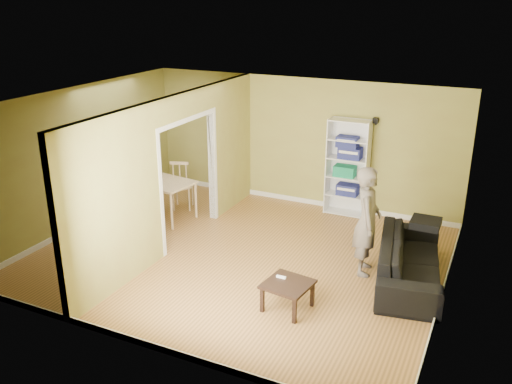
{
  "coord_description": "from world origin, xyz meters",
  "views": [
    {
      "loc": [
        3.72,
        -7.26,
        4.14
      ],
      "look_at": [
        0.2,
        0.2,
        1.1
      ],
      "focal_mm": 38.0,
      "sensor_mm": 36.0,
      "label": 1
    }
  ],
  "objects_px": {
    "coffee_table": "(288,287)",
    "person": "(368,212)",
    "sofa": "(410,254)",
    "dining_table": "(161,185)",
    "chair_near": "(147,206)",
    "bookshelf": "(348,167)",
    "chair_left": "(130,187)",
    "chair_far": "(182,184)"
  },
  "relations": [
    {
      "from": "sofa",
      "to": "person",
      "type": "height_order",
      "value": "person"
    },
    {
      "from": "sofa",
      "to": "chair_near",
      "type": "distance_m",
      "value": 4.7
    },
    {
      "from": "person",
      "to": "chair_near",
      "type": "distance_m",
      "value": 4.05
    },
    {
      "from": "coffee_table",
      "to": "bookshelf",
      "type": "bearing_deg",
      "value": 94.21
    },
    {
      "from": "bookshelf",
      "to": "chair_near",
      "type": "distance_m",
      "value": 3.91
    },
    {
      "from": "coffee_table",
      "to": "chair_far",
      "type": "bearing_deg",
      "value": 142.21
    },
    {
      "from": "person",
      "to": "bookshelf",
      "type": "distance_m",
      "value": 2.46
    },
    {
      "from": "coffee_table",
      "to": "chair_left",
      "type": "bearing_deg",
      "value": 154.28
    },
    {
      "from": "coffee_table",
      "to": "chair_far",
      "type": "xyz_separation_m",
      "value": [
        -3.36,
        2.61,
        0.18
      ]
    },
    {
      "from": "person",
      "to": "chair_near",
      "type": "bearing_deg",
      "value": 79.32
    },
    {
      "from": "chair_near",
      "to": "chair_far",
      "type": "height_order",
      "value": "chair_far"
    },
    {
      "from": "coffee_table",
      "to": "chair_left",
      "type": "height_order",
      "value": "chair_left"
    },
    {
      "from": "chair_left",
      "to": "chair_far",
      "type": "bearing_deg",
      "value": 118.79
    },
    {
      "from": "dining_table",
      "to": "sofa",
      "type": "bearing_deg",
      "value": -5.58
    },
    {
      "from": "coffee_table",
      "to": "person",
      "type": "bearing_deg",
      "value": 65.81
    },
    {
      "from": "dining_table",
      "to": "person",
      "type": "bearing_deg",
      "value": -6.89
    },
    {
      "from": "person",
      "to": "dining_table",
      "type": "bearing_deg",
      "value": 70.3
    },
    {
      "from": "person",
      "to": "coffee_table",
      "type": "distance_m",
      "value": 1.79
    },
    {
      "from": "person",
      "to": "chair_far",
      "type": "bearing_deg",
      "value": 62.13
    },
    {
      "from": "sofa",
      "to": "bookshelf",
      "type": "height_order",
      "value": "bookshelf"
    },
    {
      "from": "chair_left",
      "to": "chair_near",
      "type": "xyz_separation_m",
      "value": [
        0.89,
        -0.66,
        -0.03
      ]
    },
    {
      "from": "coffee_table",
      "to": "chair_left",
      "type": "relative_size",
      "value": 0.61
    },
    {
      "from": "chair_far",
      "to": "coffee_table",
      "type": "bearing_deg",
      "value": 121.9
    },
    {
      "from": "coffee_table",
      "to": "chair_left",
      "type": "xyz_separation_m",
      "value": [
        -4.21,
        2.03,
        0.16
      ]
    },
    {
      "from": "person",
      "to": "chair_far",
      "type": "distance_m",
      "value": 4.22
    },
    {
      "from": "person",
      "to": "coffee_table",
      "type": "height_order",
      "value": "person"
    },
    {
      "from": "dining_table",
      "to": "chair_left",
      "type": "height_order",
      "value": "chair_left"
    },
    {
      "from": "sofa",
      "to": "dining_table",
      "type": "bearing_deg",
      "value": 74.81
    },
    {
      "from": "dining_table",
      "to": "chair_near",
      "type": "distance_m",
      "value": 0.69
    },
    {
      "from": "bookshelf",
      "to": "chair_far",
      "type": "relative_size",
      "value": 1.83
    },
    {
      "from": "person",
      "to": "dining_table",
      "type": "relative_size",
      "value": 1.69
    },
    {
      "from": "sofa",
      "to": "chair_near",
      "type": "xyz_separation_m",
      "value": [
        -4.7,
        -0.18,
        0.04
      ]
    },
    {
      "from": "sofa",
      "to": "bookshelf",
      "type": "xyz_separation_m",
      "value": [
        -1.65,
        2.23,
        0.51
      ]
    },
    {
      "from": "person",
      "to": "chair_left",
      "type": "distance_m",
      "value": 4.95
    },
    {
      "from": "chair_left",
      "to": "sofa",
      "type": "bearing_deg",
      "value": 79.74
    },
    {
      "from": "chair_left",
      "to": "chair_far",
      "type": "relative_size",
      "value": 0.96
    },
    {
      "from": "person",
      "to": "chair_far",
      "type": "height_order",
      "value": "person"
    },
    {
      "from": "sofa",
      "to": "bookshelf",
      "type": "relative_size",
      "value": 1.21
    },
    {
      "from": "sofa",
      "to": "bookshelf",
      "type": "distance_m",
      "value": 2.82
    },
    {
      "from": "dining_table",
      "to": "chair_left",
      "type": "bearing_deg",
      "value": 179.12
    },
    {
      "from": "bookshelf",
      "to": "coffee_table",
      "type": "bearing_deg",
      "value": -85.79
    },
    {
      "from": "bookshelf",
      "to": "chair_near",
      "type": "bearing_deg",
      "value": -141.7
    }
  ]
}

